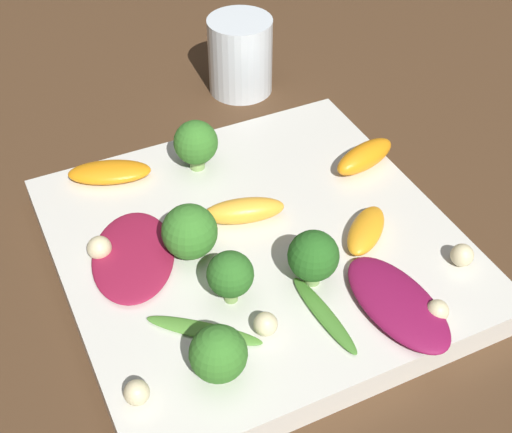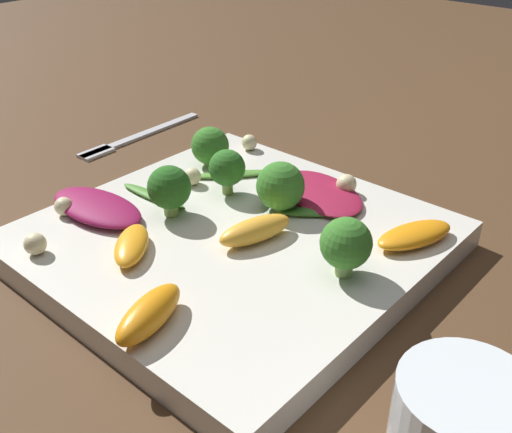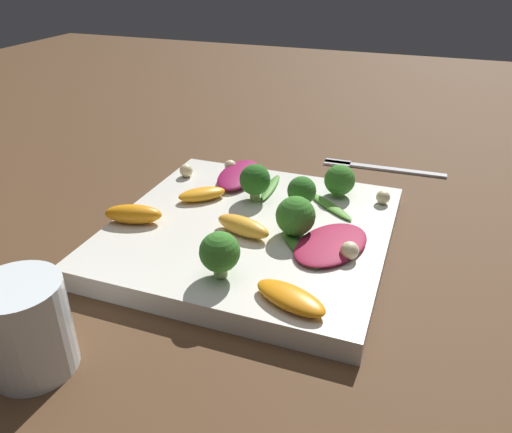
{
  "view_description": "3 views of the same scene",
  "coord_description": "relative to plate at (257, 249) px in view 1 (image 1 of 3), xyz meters",
  "views": [
    {
      "loc": [
        -0.18,
        -0.37,
        0.42
      ],
      "look_at": [
        0.0,
        0.01,
        0.04
      ],
      "focal_mm": 50.0,
      "sensor_mm": 36.0,
      "label": 1
    },
    {
      "loc": [
        0.31,
        0.3,
        0.29
      ],
      "look_at": [
        -0.01,
        0.02,
        0.04
      ],
      "focal_mm": 42.0,
      "sensor_mm": 36.0,
      "label": 2
    },
    {
      "loc": [
        -0.17,
        0.46,
        0.3
      ],
      "look_at": [
        -0.01,
        0.02,
        0.04
      ],
      "focal_mm": 35.0,
      "sensor_mm": 36.0,
      "label": 3
    }
  ],
  "objects": [
    {
      "name": "broccoli_floret_2",
      "position": [
        -0.04,
        -0.05,
        0.04
      ],
      "size": [
        0.03,
        0.03,
        0.04
      ],
      "color": "#7A9E51",
      "rests_on": "plate"
    },
    {
      "name": "orange_segment_2",
      "position": [
        0.13,
        0.04,
        0.02
      ],
      "size": [
        0.07,
        0.04,
        0.02
      ],
      "color": "orange",
      "rests_on": "plate"
    },
    {
      "name": "broccoli_floret_3",
      "position": [
        -0.05,
        0.01,
        0.03
      ],
      "size": [
        0.04,
        0.04,
        0.04
      ],
      "color": "#7A9E51",
      "rests_on": "plate"
    },
    {
      "name": "radicchio_leaf_0",
      "position": [
        0.06,
        -0.11,
        0.02
      ],
      "size": [
        0.06,
        0.1,
        0.01
      ],
      "color": "maroon",
      "rests_on": "plate"
    },
    {
      "name": "arugula_sprig_1",
      "position": [
        -0.07,
        0.04,
        0.01
      ],
      "size": [
        0.06,
        0.06,
        0.01
      ],
      "color": "#3D7528",
      "rests_on": "plate"
    },
    {
      "name": "ground_plane",
      "position": [
        0.0,
        0.0,
        -0.01
      ],
      "size": [
        2.4,
        2.4,
        0.0
      ],
      "primitive_type": "plane",
      "color": "#4C331E"
    },
    {
      "name": "macadamia_nut_2",
      "position": [
        -0.04,
        -0.09,
        0.02
      ],
      "size": [
        0.02,
        0.02,
        0.02
      ],
      "color": "beige",
      "rests_on": "plate"
    },
    {
      "name": "broccoli_floret_4",
      "position": [
        -0.01,
        0.11,
        0.04
      ],
      "size": [
        0.04,
        0.04,
        0.05
      ],
      "color": "#84AD5B",
      "rests_on": "plate"
    },
    {
      "name": "arugula_sprig_2",
      "position": [
        -0.07,
        -0.07,
        0.01
      ],
      "size": [
        0.07,
        0.07,
        0.0
      ],
      "color": "#518E33",
      "rests_on": "plate"
    },
    {
      "name": "arugula_sprig_0",
      "position": [
        0.01,
        -0.09,
        0.01
      ],
      "size": [
        0.02,
        0.08,
        0.01
      ],
      "color": "#47842D",
      "rests_on": "plate"
    },
    {
      "name": "drinking_glass",
      "position": [
        0.1,
        0.24,
        0.03
      ],
      "size": [
        0.07,
        0.07,
        0.08
      ],
      "color": "white",
      "rests_on": "ground_plane"
    },
    {
      "name": "orange_segment_0",
      "position": [
        0.08,
        -0.04,
        0.02
      ],
      "size": [
        0.06,
        0.06,
        0.01
      ],
      "color": "orange",
      "rests_on": "plate"
    },
    {
      "name": "macadamia_nut_1",
      "position": [
        -0.12,
        0.03,
        0.02
      ],
      "size": [
        0.02,
        0.02,
        0.02
      ],
      "color": "beige",
      "rests_on": "plate"
    },
    {
      "name": "macadamia_nut_4",
      "position": [
        0.08,
        -0.13,
        0.02
      ],
      "size": [
        0.02,
        0.02,
        0.02
      ],
      "color": "beige",
      "rests_on": "plate"
    },
    {
      "name": "radicchio_leaf_1",
      "position": [
        -0.1,
        0.02,
        0.02
      ],
      "size": [
        0.09,
        0.12,
        0.01
      ],
      "color": "maroon",
      "rests_on": "plate"
    },
    {
      "name": "orange_segment_1",
      "position": [
        -0.0,
        0.02,
        0.02
      ],
      "size": [
        0.07,
        0.04,
        0.02
      ],
      "color": "#FCAD33",
      "rests_on": "plate"
    },
    {
      "name": "broccoli_floret_1",
      "position": [
        0.02,
        -0.06,
        0.04
      ],
      "size": [
        0.04,
        0.04,
        0.05
      ],
      "color": "#84AD5B",
      "rests_on": "plate"
    },
    {
      "name": "broccoli_floret_0",
      "position": [
        -0.08,
        -0.11,
        0.03
      ],
      "size": [
        0.04,
        0.04,
        0.04
      ],
      "color": "#84AD5B",
      "rests_on": "plate"
    },
    {
      "name": "orange_segment_3",
      "position": [
        -0.08,
        0.12,
        0.02
      ],
      "size": [
        0.08,
        0.05,
        0.01
      ],
      "color": "orange",
      "rests_on": "plate"
    },
    {
      "name": "macadamia_nut_0",
      "position": [
        -0.13,
        -0.1,
        0.02
      ],
      "size": [
        0.02,
        0.02,
        0.02
      ],
      "color": "beige",
      "rests_on": "plate"
    },
    {
      "name": "plate",
      "position": [
        0.0,
        0.0,
        0.0
      ],
      "size": [
        0.3,
        0.3,
        0.02
      ],
      "color": "silver",
      "rests_on": "ground_plane"
    },
    {
      "name": "macadamia_nut_3",
      "position": [
        0.13,
        -0.09,
        0.02
      ],
      "size": [
        0.02,
        0.02,
        0.02
      ],
      "color": "beige",
      "rests_on": "plate"
    }
  ]
}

